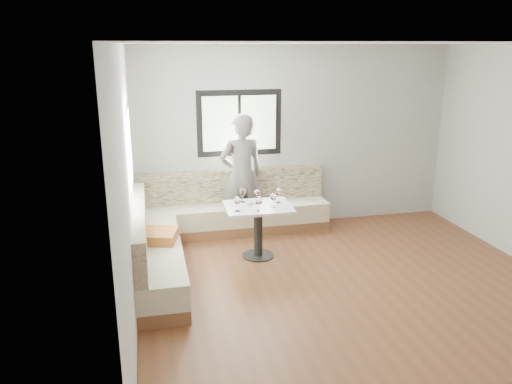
# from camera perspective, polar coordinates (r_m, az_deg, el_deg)

# --- Properties ---
(room) EXTENTS (5.01, 5.01, 2.81)m
(room) POSITION_cam_1_polar(r_m,az_deg,el_deg) (5.61, 11.09, 1.99)
(room) COLOR brown
(room) RESTS_ON ground
(banquette) EXTENTS (2.90, 2.80, 0.95)m
(banquette) POSITION_cam_1_polar(r_m,az_deg,el_deg) (7.00, -6.06, -4.14)
(banquette) COLOR brown
(banquette) RESTS_ON ground
(table) EXTENTS (0.90, 0.71, 0.73)m
(table) POSITION_cam_1_polar(r_m,az_deg,el_deg) (6.70, 0.25, -3.06)
(table) COLOR black
(table) RESTS_ON ground
(person) EXTENTS (0.73, 0.54, 1.84)m
(person) POSITION_cam_1_polar(r_m,az_deg,el_deg) (7.41, -1.67, 1.90)
(person) COLOR slate
(person) RESTS_ON ground
(olive_ramekin) EXTENTS (0.10, 0.10, 0.04)m
(olive_ramekin) POSITION_cam_1_polar(r_m,az_deg,el_deg) (6.70, -0.72, -1.24)
(olive_ramekin) COLOR white
(olive_ramekin) RESTS_ON table
(wine_glass_a) EXTENTS (0.09, 0.09, 0.20)m
(wine_glass_a) POSITION_cam_1_polar(r_m,az_deg,el_deg) (6.39, -2.16, -1.01)
(wine_glass_a) COLOR white
(wine_glass_a) RESTS_ON table
(wine_glass_b) EXTENTS (0.09, 0.09, 0.20)m
(wine_glass_b) POSITION_cam_1_polar(r_m,az_deg,el_deg) (6.38, 0.37, -1.01)
(wine_glass_b) COLOR white
(wine_glass_b) RESTS_ON table
(wine_glass_c) EXTENTS (0.09, 0.09, 0.20)m
(wine_glass_c) POSITION_cam_1_polar(r_m,az_deg,el_deg) (6.54, 1.99, -0.58)
(wine_glass_c) COLOR white
(wine_glass_c) RESTS_ON table
(wine_glass_d) EXTENTS (0.09, 0.09, 0.20)m
(wine_glass_d) POSITION_cam_1_polar(r_m,az_deg,el_deg) (6.69, 0.12, -0.18)
(wine_glass_d) COLOR white
(wine_glass_d) RESTS_ON table
(wine_glass_e) EXTENTS (0.09, 0.09, 0.20)m
(wine_glass_e) POSITION_cam_1_polar(r_m,az_deg,el_deg) (6.75, 2.57, -0.05)
(wine_glass_e) COLOR white
(wine_glass_e) RESTS_ON table
(wine_glass_f) EXTENTS (0.09, 0.09, 0.20)m
(wine_glass_f) POSITION_cam_1_polar(r_m,az_deg,el_deg) (6.76, -1.51, -0.01)
(wine_glass_f) COLOR white
(wine_glass_f) RESTS_ON table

